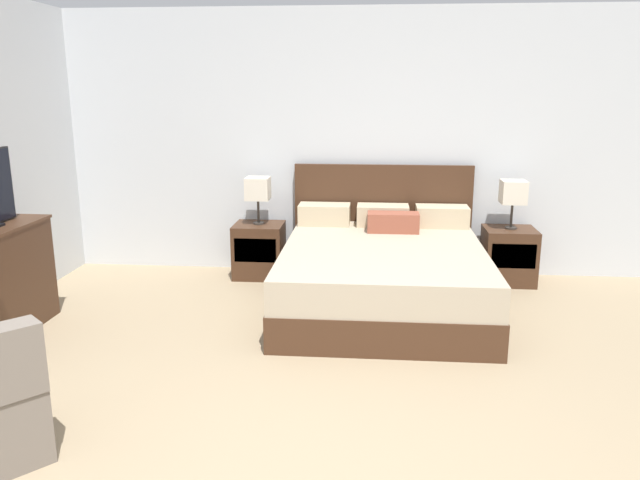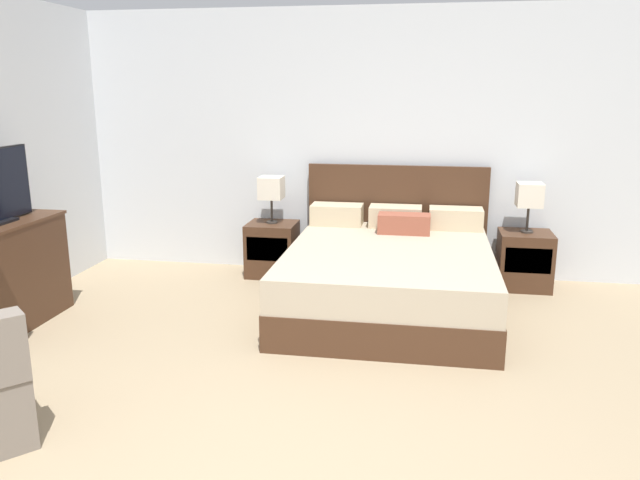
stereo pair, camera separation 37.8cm
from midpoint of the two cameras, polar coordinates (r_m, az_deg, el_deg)
The scene contains 7 objects.
wall_back at distance 6.32m, azimuth 5.34°, elevation 8.73°, with size 6.82×0.06×2.62m, color silver.
bed at distance 5.43m, azimuth 8.37°, elevation -3.08°, with size 1.77×2.15×1.12m.
nightstand_left at distance 6.31m, azimuth -2.67°, elevation -0.85°, with size 0.49×0.44×0.54m.
nightstand_right at distance 6.28m, azimuth 19.84°, elevation -1.76°, with size 0.49×0.44×0.54m.
table_lamp_left at distance 6.19m, azimuth -2.73°, elevation 4.71°, with size 0.23×0.23×0.47m.
table_lamp_right at distance 6.15m, azimuth 20.30°, elevation 3.81°, with size 0.23×0.23×0.47m.
dresser at distance 5.36m, azimuth -25.39°, elevation -3.01°, with size 0.45×1.22×0.85m.
Camera 2 is at (0.68, -2.33, 1.86)m, focal length 35.00 mm.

